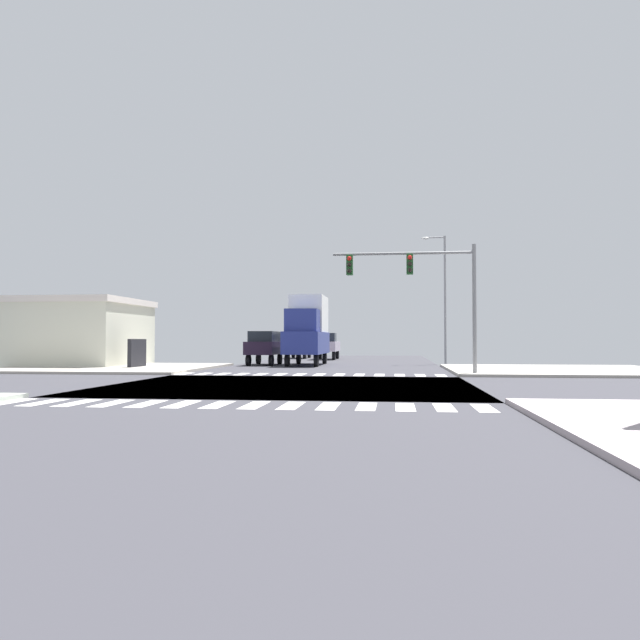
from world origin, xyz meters
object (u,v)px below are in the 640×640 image
at_px(suv_nearside_1, 299,344).
at_px(pickup_crossing_1, 327,345).
at_px(suv_farside_2, 265,345).
at_px(bank_building, 39,333).
at_px(box_truck_leading_1, 307,328).
at_px(traffic_signal_mast, 418,279).
at_px(street_lamp, 442,289).

bearing_deg(suv_nearside_1, pickup_crossing_1, 132.76).
distance_m(suv_farside_2, pickup_crossing_1, 12.80).
distance_m(bank_building, pickup_crossing_1, 24.00).
distance_m(pickup_crossing_1, box_truck_leading_1, 12.38).
bearing_deg(box_truck_leading_1, traffic_signal_mast, 121.64).
height_order(traffic_signal_mast, suv_farside_2, traffic_signal_mast).
bearing_deg(suv_farside_2, bank_building, 16.18).
distance_m(traffic_signal_mast, suv_farside_2, 15.72).
relative_size(bank_building, suv_farside_2, 3.21).
bearing_deg(suv_nearside_1, box_truck_leading_1, 100.92).
distance_m(suv_nearside_1, suv_farside_2, 15.69).
distance_m(street_lamp, bank_building, 27.90).
xyz_separation_m(street_lamp, box_truck_leading_1, (-9.46, -2.85, -2.90)).
bearing_deg(street_lamp, pickup_crossing_1, 135.00).
bearing_deg(suv_farside_2, pickup_crossing_1, -103.55).
height_order(traffic_signal_mast, bank_building, traffic_signal_mast).
relative_size(traffic_signal_mast, suv_farside_2, 1.54).
height_order(traffic_signal_mast, box_truck_leading_1, traffic_signal_mast).
height_order(street_lamp, suv_nearside_1, street_lamp).
height_order(street_lamp, box_truck_leading_1, street_lamp).
bearing_deg(box_truck_leading_1, suv_farside_2, 2.55).
xyz_separation_m(bank_building, pickup_crossing_1, (17.32, 16.60, -0.93)).
distance_m(bank_building, suv_farside_2, 14.93).
relative_size(street_lamp, suv_farside_2, 2.02).
bearing_deg(suv_farside_2, box_truck_leading_1, -177.45).
xyz_separation_m(traffic_signal_mast, box_truck_leading_1, (-7.17, 11.63, -2.22)).
distance_m(traffic_signal_mast, suv_nearside_1, 29.22).
distance_m(traffic_signal_mast, street_lamp, 14.68).
height_order(suv_farside_2, pickup_crossing_1, pickup_crossing_1).
distance_m(street_lamp, suv_nearside_1, 18.25).
bearing_deg(pickup_crossing_1, street_lamp, 135.00).
xyz_separation_m(bank_building, suv_nearside_1, (14.32, 19.84, -0.83)).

